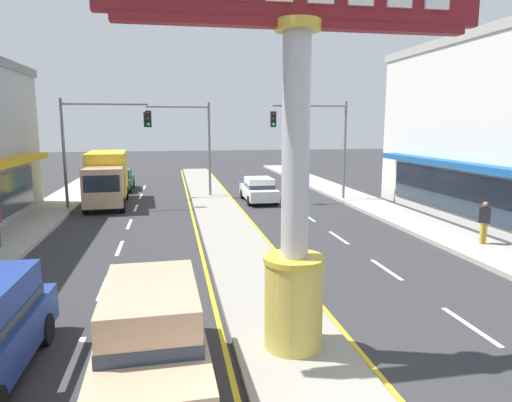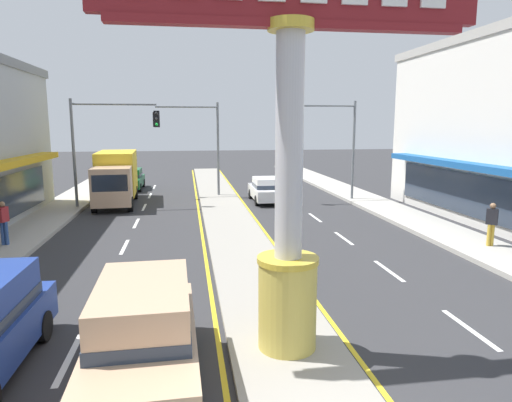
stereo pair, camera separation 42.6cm
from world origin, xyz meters
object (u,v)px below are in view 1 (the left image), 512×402
Objects in this scene: traffic_light_median_far at (186,134)px; box_truck_far_right_lane at (107,177)px; sedan_mid_left_lane at (259,189)px; sedan_kerb_right at (120,180)px; suv_near_right_lane at (152,334)px; traffic_light_right_side at (318,133)px; traffic_light_left_side at (96,134)px; pedestrian_far_side at (484,220)px; district_sign at (296,148)px.

traffic_light_median_far is 0.88× the size of box_truck_far_right_lane.
sedan_mid_left_lane is at bearing -4.99° from box_truck_far_right_lane.
sedan_kerb_right is at bearing 136.81° from traffic_light_median_far.
suv_near_right_lane is 1.08× the size of sedan_kerb_right.
traffic_light_right_side is at bearing -10.12° from sedan_mid_left_lane.
traffic_light_left_side is at bearing -96.37° from box_truck_far_right_lane.
pedestrian_far_side is at bearing -75.46° from traffic_light_right_side.
sedan_mid_left_lane is at bearing 118.37° from pedestrian_far_side.
pedestrian_far_side is (12.35, 7.28, 0.14)m from suv_near_right_lane.
traffic_light_median_far is at bearing -43.19° from sedan_kerb_right.
traffic_light_right_side is at bearing -21.31° from traffic_light_median_far.
sedan_kerb_right is (-9.07, 6.90, 0.00)m from sedan_mid_left_lane.
traffic_light_right_side is 21.28m from suv_near_right_lane.
traffic_light_left_side is 1.00× the size of traffic_light_median_far.
traffic_light_left_side is at bearing 109.95° from district_sign.
pedestrian_far_side is at bearing -50.66° from sedan_kerb_right.
traffic_light_left_side reaches higher than box_truck_far_right_lane.
suv_near_right_lane is at bearing -116.42° from traffic_light_right_side.
suv_near_right_lane reaches higher than pedestrian_far_side.
traffic_light_median_far is at bearing 93.87° from district_sign.
sedan_kerb_right is (-4.75, 4.46, -3.41)m from traffic_light_median_far.
sedan_mid_left_lane and sedan_kerb_right have the same top height.
traffic_light_right_side is (12.94, 0.32, 0.00)m from traffic_light_left_side.
traffic_light_left_side is 3.71× the size of pedestrian_far_side.
traffic_light_right_side reaches higher than sedan_mid_left_lane.
traffic_light_left_side is 1.34× the size of suv_near_right_lane.
traffic_light_right_side is 0.88× the size of box_truck_far_right_lane.
suv_near_right_lane reaches higher than sedan_mid_left_lane.
traffic_light_right_side is at bearing 63.58° from suv_near_right_lane.
box_truck_far_right_lane reaches higher than sedan_mid_left_lane.
traffic_light_right_side is 1.44× the size of sedan_kerb_right.
suv_near_right_lane is 20.56m from box_truck_far_right_lane.
suv_near_right_lane is 2.78× the size of pedestrian_far_side.
traffic_light_median_far is at bearing 18.76° from box_truck_far_right_lane.
pedestrian_far_side is at bearing -61.63° from sedan_mid_left_lane.
sedan_kerb_right is (0.09, 6.10, -0.91)m from box_truck_far_right_lane.
traffic_light_left_side is at bearing 144.83° from pedestrian_far_side.
traffic_light_left_side is at bearing -145.95° from traffic_light_median_far.
sedan_mid_left_lane is 13.85m from pedestrian_far_side.
traffic_light_median_far is (-1.44, 21.23, -0.14)m from district_sign.
sedan_kerb_right is (-6.18, 25.69, -3.54)m from district_sign.
suv_near_right_lane is 0.66× the size of box_truck_far_right_lane.
sedan_mid_left_lane is at bearing 169.88° from traffic_light_right_side.
box_truck_far_right_lane is (-3.39, 20.27, 0.71)m from suv_near_right_lane.
district_sign is 20.73m from box_truck_far_right_lane.
pedestrian_far_side is (9.46, 6.60, -3.21)m from district_sign.
traffic_light_median_far reaches higher than suv_near_right_lane.
sedan_mid_left_lane is (4.32, -2.44, -3.41)m from traffic_light_median_far.
suv_near_right_lane is at bearing -166.64° from district_sign.
sedan_kerb_right is 2.58× the size of pedestrian_far_side.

